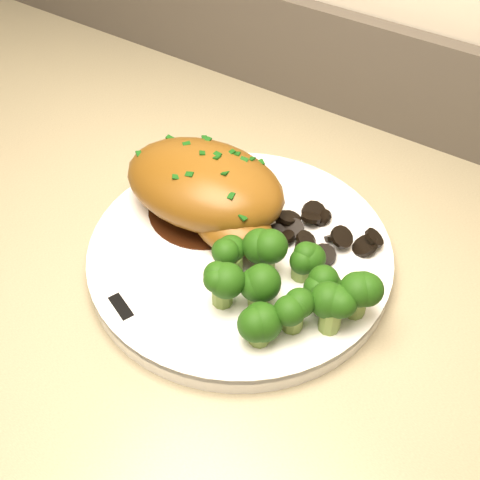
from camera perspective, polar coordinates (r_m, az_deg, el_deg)
The scene contains 8 objects.
plate at distance 0.55m, azimuth 0.00°, elevation -1.38°, with size 0.28×0.28×0.02m, color white.
rim_accent_0 at distance 0.52m, azimuth 12.01°, elevation -4.78°, with size 0.03×0.01×0.00m, color black.
rim_accent_1 at distance 0.64m, azimuth -0.87°, elevation 7.25°, with size 0.03×0.01×0.00m, color black.
rim_accent_2 at distance 0.51m, azimuth -11.23°, elevation -6.24°, with size 0.03×0.01×0.00m, color black.
gravy_pool at distance 0.58m, azimuth -3.26°, elevation 3.00°, with size 0.11×0.11×0.00m, color black.
chicken_breast at distance 0.56m, azimuth -3.07°, elevation 4.82°, with size 0.17×0.12×0.06m.
mushroom_pile at distance 0.55m, azimuth 7.04°, elevation -0.20°, with size 0.10×0.07×0.03m.
broccoli_florets at distance 0.49m, azimuth 4.24°, elevation -4.29°, with size 0.13×0.10×0.04m.
Camera 1 is at (0.55, 1.40, 1.32)m, focal length 45.00 mm.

